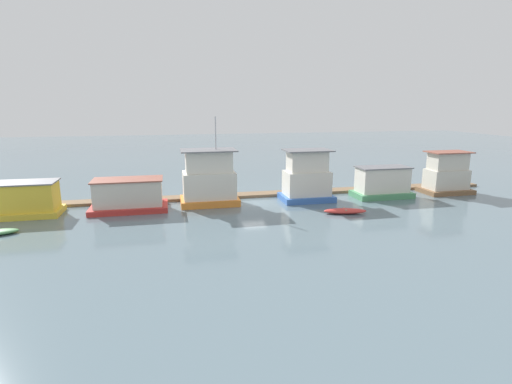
% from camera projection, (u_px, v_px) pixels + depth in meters
% --- Properties ---
extents(ground_plane, '(200.00, 200.00, 0.00)m').
position_uv_depth(ground_plane, '(254.00, 203.00, 42.91)').
color(ground_plane, slate).
extents(dock_walkway, '(59.60, 1.99, 0.30)m').
position_uv_depth(dock_walkway, '(248.00, 195.00, 45.95)').
color(dock_walkway, brown).
rests_on(dock_walkway, ground_plane).
extents(houseboat_yellow, '(5.85, 3.68, 3.28)m').
position_uv_depth(houseboat_yellow, '(27.00, 200.00, 37.67)').
color(houseboat_yellow, gold).
rests_on(houseboat_yellow, ground_plane).
extents(houseboat_red, '(7.45, 4.16, 3.17)m').
position_uv_depth(houseboat_red, '(129.00, 196.00, 39.66)').
color(houseboat_red, red).
rests_on(houseboat_red, ground_plane).
extents(houseboat_orange, '(6.04, 4.09, 9.16)m').
position_uv_depth(houseboat_orange, '(209.00, 180.00, 41.89)').
color(houseboat_orange, orange).
rests_on(houseboat_orange, ground_plane).
extents(houseboat_blue, '(5.59, 3.88, 5.58)m').
position_uv_depth(houseboat_blue, '(307.00, 178.00, 43.56)').
color(houseboat_blue, '#3866B7').
rests_on(houseboat_blue, ground_plane).
extents(houseboat_green, '(6.51, 3.47, 3.49)m').
position_uv_depth(houseboat_green, '(382.00, 183.00, 45.24)').
color(houseboat_green, '#4C9360').
rests_on(houseboat_green, ground_plane).
extents(houseboat_brown, '(5.65, 3.70, 4.94)m').
position_uv_depth(houseboat_brown, '(446.00, 175.00, 47.26)').
color(houseboat_brown, brown).
rests_on(houseboat_brown, ground_plane).
extents(dinghy_red, '(4.29, 2.02, 0.51)m').
position_uv_depth(dinghy_red, '(345.00, 211.00, 38.64)').
color(dinghy_red, red).
rests_on(dinghy_red, ground_plane).
extents(mooring_post_far_right, '(0.29, 0.29, 1.32)m').
position_uv_depth(mooring_post_far_right, '(137.00, 198.00, 42.08)').
color(mooring_post_far_right, '#846B4C').
rests_on(mooring_post_far_right, ground_plane).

